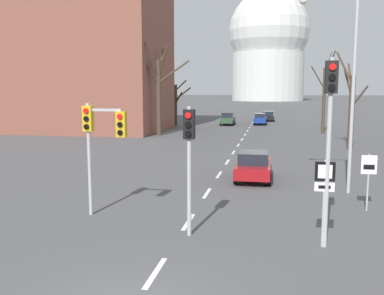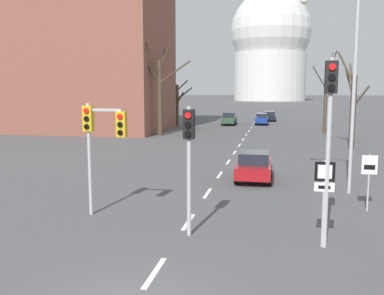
{
  "view_description": "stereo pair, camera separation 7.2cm",
  "coord_description": "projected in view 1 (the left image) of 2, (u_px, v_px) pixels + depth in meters",
  "views": [
    {
      "loc": [
        2.99,
        -8.36,
        4.84
      ],
      "look_at": [
        0.13,
        6.65,
        2.77
      ],
      "focal_mm": 40.0,
      "sensor_mm": 36.0,
      "label": 1
    },
    {
      "loc": [
        3.06,
        -8.35,
        4.84
      ],
      "look_at": [
        0.13,
        6.65,
        2.77
      ],
      "focal_mm": 40.0,
      "sensor_mm": 36.0,
      "label": 2
    }
  ],
  "objects": [
    {
      "name": "bare_tree_right_near",
      "position": [
        324.0,
        96.0,
        47.35
      ],
      "size": [
        2.48,
        3.16,
        9.07
      ],
      "color": "#473828",
      "rests_on": "ground_plane"
    },
    {
      "name": "lane_stripe_4",
      "position": [
        227.0,
        162.0,
        28.91
      ],
      "size": [
        0.16,
        2.0,
        0.01
      ],
      "primitive_type": "cube",
      "color": "silver",
      "rests_on": "ground_plane"
    },
    {
      "name": "lane_stripe_2",
      "position": [
        207.0,
        193.0,
        20.15
      ],
      "size": [
        0.16,
        2.0,
        0.01
      ],
      "primitive_type": "cube",
      "color": "silver",
      "rests_on": "ground_plane"
    },
    {
      "name": "bare_tree_left_near",
      "position": [
        176.0,
        103.0,
        57.99
      ],
      "size": [
        2.3,
        2.49,
        6.23
      ],
      "color": "#473828",
      "rests_on": "ground_plane"
    },
    {
      "name": "apartment_block_left",
      "position": [
        86.0,
        34.0,
        50.33
      ],
      "size": [
        18.0,
        14.0,
        22.73
      ],
      "primitive_type": "cube",
      "color": "brown",
      "rests_on": "ground_plane"
    },
    {
      "name": "street_lamp_right",
      "position": [
        344.0,
        74.0,
        19.56
      ],
      "size": [
        2.61,
        0.36,
        9.06
      ],
      "color": "#B2B2B7",
      "rests_on": "ground_plane"
    },
    {
      "name": "lane_stripe_1",
      "position": [
        188.0,
        222.0,
        15.77
      ],
      "size": [
        0.16,
        2.0,
        0.01
      ],
      "primitive_type": "cube",
      "color": "silver",
      "rests_on": "ground_plane"
    },
    {
      "name": "bare_tree_right_far",
      "position": [
        351.0,
        107.0,
        34.96
      ],
      "size": [
        2.42,
        2.57,
        7.96
      ],
      "color": "#473828",
      "rests_on": "ground_plane"
    },
    {
      "name": "sedan_far_left",
      "position": [
        253.0,
        166.0,
        22.98
      ],
      "size": [
        1.9,
        3.99,
        1.56
      ],
      "color": "maroon",
      "rests_on": "ground_plane"
    },
    {
      "name": "sedan_near_right",
      "position": [
        260.0,
        119.0,
        59.88
      ],
      "size": [
        1.74,
        4.39,
        1.6
      ],
      "color": "navy",
      "rests_on": "ground_plane"
    },
    {
      "name": "lane_stripe_0",
      "position": [
        155.0,
        273.0,
        11.39
      ],
      "size": [
        0.16,
        2.0,
        0.01
      ],
      "primitive_type": "cube",
      "color": "silver",
      "rests_on": "ground_plane"
    },
    {
      "name": "speed_limit_sign",
      "position": [
        369.0,
        173.0,
        17.01
      ],
      "size": [
        0.6,
        0.08,
        2.32
      ],
      "color": "#B2B2B7",
      "rests_on": "ground_plane"
    },
    {
      "name": "sedan_mid_centre",
      "position": [
        268.0,
        116.0,
        66.78
      ],
      "size": [
        1.97,
        4.19,
        1.53
      ],
      "color": "black",
      "rests_on": "ground_plane"
    },
    {
      "name": "lane_stripe_11",
      "position": [
        251.0,
        125.0,
        59.58
      ],
      "size": [
        0.16,
        2.0,
        0.01
      ],
      "primitive_type": "cube",
      "color": "silver",
      "rests_on": "ground_plane"
    },
    {
      "name": "traffic_signal_near_right",
      "position": [
        330.0,
        118.0,
        12.75
      ],
      "size": [
        0.36,
        0.34,
        5.78
      ],
      "color": "#B2B2B7",
      "rests_on": "ground_plane"
    },
    {
      "name": "route_sign_post",
      "position": [
        324.0,
        188.0,
        13.04
      ],
      "size": [
        0.6,
        0.08,
        2.73
      ],
      "color": "#B2B2B7",
      "rests_on": "ground_plane"
    },
    {
      "name": "lane_stripe_5",
      "position": [
        233.0,
        152.0,
        33.29
      ],
      "size": [
        0.16,
        2.0,
        0.01
      ],
      "primitive_type": "cube",
      "color": "silver",
      "rests_on": "ground_plane"
    },
    {
      "name": "lane_stripe_6",
      "position": [
        238.0,
        145.0,
        37.67
      ],
      "size": [
        0.16,
        2.0,
        0.01
      ],
      "primitive_type": "cube",
      "color": "silver",
      "rests_on": "ground_plane"
    },
    {
      "name": "lane_stripe_10",
      "position": [
        250.0,
        128.0,
        55.2
      ],
      "size": [
        0.16,
        2.0,
        0.01
      ],
      "primitive_type": "cube",
      "color": "silver",
      "rests_on": "ground_plane"
    },
    {
      "name": "lane_stripe_3",
      "position": [
        219.0,
        175.0,
        24.53
      ],
      "size": [
        0.16,
        2.0,
        0.01
      ],
      "primitive_type": "cube",
      "color": "silver",
      "rests_on": "ground_plane"
    },
    {
      "name": "lane_stripe_12",
      "position": [
        253.0,
        122.0,
        63.96
      ],
      "size": [
        0.16,
        2.0,
        0.01
      ],
      "primitive_type": "cube",
      "color": "silver",
      "rests_on": "ground_plane"
    },
    {
      "name": "sedan_near_left",
      "position": [
        228.0,
        119.0,
        59.27
      ],
      "size": [
        1.82,
        4.58,
        1.75
      ],
      "color": "#2D4C33",
      "rests_on": "ground_plane"
    },
    {
      "name": "traffic_signal_near_left",
      "position": [
        100.0,
        132.0,
        16.18
      ],
      "size": [
        1.69,
        0.34,
        4.34
      ],
      "color": "#B2B2B7",
      "rests_on": "ground_plane"
    },
    {
      "name": "lane_stripe_7",
      "position": [
        242.0,
        139.0,
        42.05
      ],
      "size": [
        0.16,
        2.0,
        0.01
      ],
      "primitive_type": "cube",
      "color": "silver",
      "rests_on": "ground_plane"
    },
    {
      "name": "bare_tree_left_far",
      "position": [
        159.0,
        91.0,
        45.22
      ],
      "size": [
        4.2,
        5.02,
        9.68
      ],
      "color": "#473828",
      "rests_on": "ground_plane"
    },
    {
      "name": "lane_stripe_8",
      "position": [
        245.0,
        135.0,
        46.43
      ],
      "size": [
        0.16,
        2.0,
        0.01
      ],
      "primitive_type": "cube",
      "color": "silver",
      "rests_on": "ground_plane"
    },
    {
      "name": "traffic_signal_centre_tall",
      "position": [
        189.0,
        146.0,
        13.92
      ],
      "size": [
        0.36,
        0.34,
        4.31
      ],
      "color": "#B2B2B7",
      "rests_on": "ground_plane"
    },
    {
      "name": "lane_stripe_13",
      "position": [
        254.0,
        120.0,
        68.34
      ],
      "size": [
        0.16,
        2.0,
        0.01
      ],
      "primitive_type": "cube",
      "color": "silver",
      "rests_on": "ground_plane"
    },
    {
      "name": "lane_stripe_9",
      "position": [
        247.0,
        131.0,
        50.81
      ],
      "size": [
        0.16,
        2.0,
        0.01
      ],
      "primitive_type": "cube",
      "color": "silver",
      "rests_on": "ground_plane"
    },
    {
      "name": "capitol_dome",
      "position": [
        268.0,
        46.0,
        191.14
      ],
      "size": [
        35.4,
        35.4,
        50.0
      ],
      "color": "silver",
      "rests_on": "ground_plane"
    }
  ]
}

